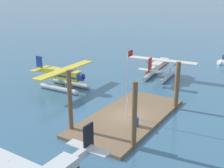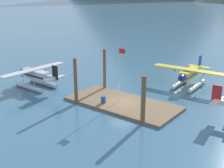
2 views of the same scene
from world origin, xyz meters
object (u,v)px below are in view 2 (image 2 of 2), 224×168
Objects in this scene: fuel_drum at (103,100)px; seaplane_silver_port_aft at (36,77)px; flagpole at (120,69)px; seaplane_yellow_bow_right at (189,76)px.

fuel_drum is 0.08× the size of seaplane_silver_port_aft.
flagpole reaches higher than seaplane_silver_port_aft.
seaplane_yellow_bow_right is (5.13, 13.12, 0.84)m from fuel_drum.
seaplane_yellow_bow_right is (3.89, 11.56, -2.88)m from flagpole.
seaplane_silver_port_aft is 21.90m from seaplane_yellow_bow_right.
flagpole is at bearing 9.03° from seaplane_silver_port_aft.
seaplane_silver_port_aft is (-13.24, -2.10, -2.88)m from flagpole.
flagpole is 12.53m from seaplane_yellow_bow_right.
flagpole is 13.71m from seaplane_silver_port_aft.
flagpole is 4.22m from fuel_drum.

